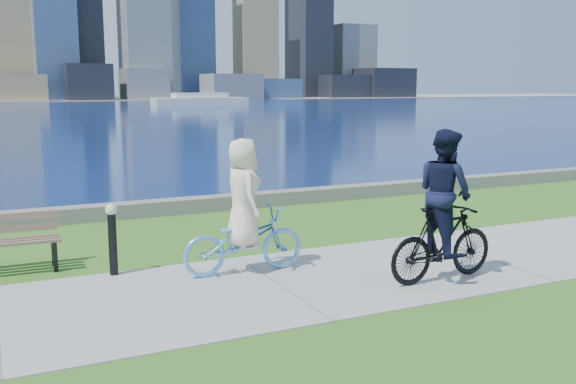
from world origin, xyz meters
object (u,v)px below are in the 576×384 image
park_bench (1,239)px  cyclist_woman (243,224)px  cyclist_man (443,218)px  bollard_lamp (112,235)px

park_bench → cyclist_woman: size_ratio=0.84×
cyclist_man → cyclist_woman: bearing=54.3°
cyclist_woman → cyclist_man: cyclist_man is taller
cyclist_woman → cyclist_man: bearing=-120.9°
bollard_lamp → cyclist_man: cyclist_man is taller
park_bench → cyclist_man: bearing=-27.3°
park_bench → cyclist_man: 7.20m
park_bench → cyclist_woman: (3.60, -1.75, 0.26)m
park_bench → cyclist_man: size_ratio=0.77×
cyclist_woman → park_bench: bearing=66.0°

